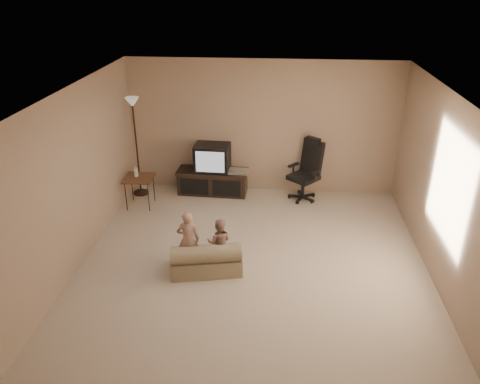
% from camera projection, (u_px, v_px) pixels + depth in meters
% --- Properties ---
extents(floor, '(5.50, 5.50, 0.00)m').
position_uv_depth(floor, '(252.00, 269.00, 6.73)').
color(floor, '#C5B49C').
rests_on(floor, ground).
extents(room_shell, '(5.50, 5.50, 5.50)m').
position_uv_depth(room_shell, '(254.00, 171.00, 6.08)').
color(room_shell, white).
rests_on(room_shell, floor).
extents(tv_stand, '(1.37, 0.55, 0.97)m').
position_uv_depth(tv_stand, '(213.00, 173.00, 8.87)').
color(tv_stand, black).
rests_on(tv_stand, floor).
extents(office_chair, '(0.76, 0.76, 1.16)m').
position_uv_depth(office_chair, '(306.00, 178.00, 8.65)').
color(office_chair, black).
rests_on(office_chair, floor).
extents(side_table, '(0.52, 0.52, 0.76)m').
position_uv_depth(side_table, '(139.00, 178.00, 8.31)').
color(side_table, brown).
rests_on(side_table, floor).
extents(floor_lamp, '(0.29, 0.29, 1.87)m').
position_uv_depth(floor_lamp, '(134.00, 125.00, 8.43)').
color(floor_lamp, black).
rests_on(floor_lamp, floor).
extents(child_sofa, '(1.08, 0.75, 0.48)m').
position_uv_depth(child_sofa, '(206.00, 260.00, 6.58)').
color(child_sofa, tan).
rests_on(child_sofa, floor).
extents(toddler_left, '(0.34, 0.27, 0.87)m').
position_uv_depth(toddler_left, '(188.00, 239.00, 6.61)').
color(toddler_left, tan).
rests_on(toddler_left, floor).
extents(toddler_right, '(0.36, 0.20, 0.74)m').
position_uv_depth(toddler_right, '(219.00, 242.00, 6.67)').
color(toddler_right, tan).
rests_on(toddler_right, floor).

